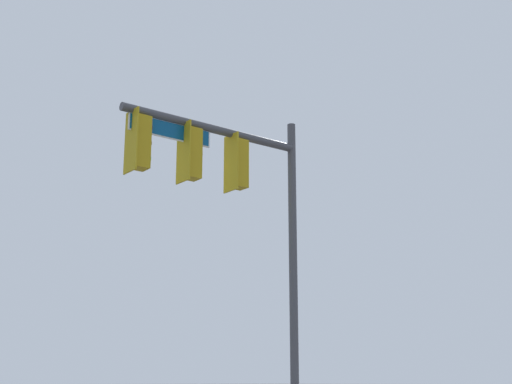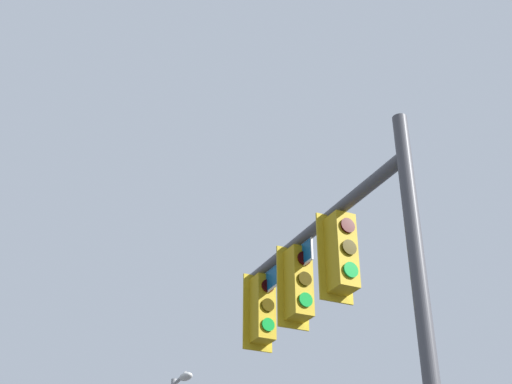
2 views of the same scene
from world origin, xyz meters
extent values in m
cylinder|color=#47474C|center=(-7.58, -6.12, 3.58)|extent=(0.19, 0.19, 7.16)
cylinder|color=#47474C|center=(-5.37, -6.35, 6.56)|extent=(4.43, 0.65, 0.18)
cube|color=gold|center=(-5.84, -6.30, 5.89)|extent=(0.08, 0.52, 1.30)
cube|color=#B79314|center=(-6.03, -6.28, 5.89)|extent=(0.39, 0.36, 1.10)
cylinder|color=#B79314|center=(-6.03, -6.28, 6.50)|extent=(0.04, 0.04, 0.12)
cylinder|color=#340503|center=(-6.23, -6.26, 6.22)|extent=(0.05, 0.22, 0.22)
cylinder|color=#392D05|center=(-6.23, -6.26, 5.89)|extent=(0.05, 0.22, 0.22)
cylinder|color=green|center=(-6.23, -6.26, 5.56)|extent=(0.05, 0.22, 0.22)
cube|color=gold|center=(-4.63, -6.43, 5.89)|extent=(0.08, 0.52, 1.30)
cube|color=#B79314|center=(-4.82, -6.41, 5.89)|extent=(0.39, 0.36, 1.10)
cylinder|color=#B79314|center=(-4.82, -6.41, 6.50)|extent=(0.04, 0.04, 0.12)
cylinder|color=#340503|center=(-5.02, -6.39, 6.22)|extent=(0.05, 0.22, 0.22)
cylinder|color=#392D05|center=(-5.02, -6.39, 5.89)|extent=(0.05, 0.22, 0.22)
cylinder|color=green|center=(-5.02, -6.39, 5.56)|extent=(0.05, 0.22, 0.22)
cube|color=gold|center=(-3.42, -6.56, 5.89)|extent=(0.08, 0.52, 1.30)
cube|color=#B79314|center=(-3.60, -6.54, 5.89)|extent=(0.39, 0.36, 1.10)
cylinder|color=#B79314|center=(-3.60, -6.54, 6.50)|extent=(0.04, 0.04, 0.12)
cylinder|color=#340503|center=(-3.80, -6.52, 6.22)|extent=(0.05, 0.22, 0.22)
cylinder|color=#392D05|center=(-3.80, -6.52, 5.89)|extent=(0.05, 0.22, 0.22)
cylinder|color=green|center=(-3.80, -6.52, 5.56)|extent=(0.05, 0.22, 0.22)
cube|color=#0A4C7F|center=(-4.30, -6.47, 6.30)|extent=(1.88, 0.24, 0.32)
cube|color=white|center=(-4.30, -6.47, 6.30)|extent=(1.94, 0.23, 0.38)
camera|label=1|loc=(4.00, 4.93, 1.27)|focal=50.00mm
camera|label=2|loc=(-12.97, -0.59, 1.81)|focal=50.00mm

